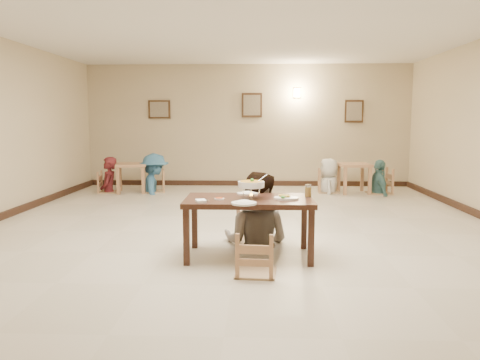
{
  "coord_description": "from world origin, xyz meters",
  "views": [
    {
      "loc": [
        0.25,
        -6.68,
        1.63
      ],
      "look_at": [
        0.02,
        -0.61,
        0.85
      ],
      "focal_mm": 35.0,
      "sensor_mm": 36.0,
      "label": 1
    }
  ],
  "objects_px": {
    "curry_warmer": "(251,185)",
    "bg_diner_d": "(380,160)",
    "main_table": "(249,205)",
    "bg_chair_rl": "(329,171)",
    "bg_table_right": "(354,169)",
    "bg_chair_rr": "(380,170)",
    "bg_diner_a": "(108,157)",
    "chair_far": "(254,207)",
    "bg_chair_lr": "(154,171)",
    "bg_diner_c": "(329,158)",
    "main_diner": "(257,172)",
    "drink_glass": "(308,191)",
    "bg_chair_ll": "(108,173)",
    "bg_diner_b": "(154,153)",
    "bg_table_left": "(131,169)",
    "chair_near": "(256,233)"
  },
  "relations": [
    {
      "from": "bg_chair_rr",
      "to": "bg_diner_a",
      "type": "bearing_deg",
      "value": -92.13
    },
    {
      "from": "drink_glass",
      "to": "bg_chair_ll",
      "type": "distance_m",
      "value": 6.23
    },
    {
      "from": "main_diner",
      "to": "bg_chair_rr",
      "type": "distance_m",
      "value": 5.16
    },
    {
      "from": "chair_far",
      "to": "bg_diner_a",
      "type": "xyz_separation_m",
      "value": [
        -3.34,
        4.21,
        0.34
      ]
    },
    {
      "from": "bg_table_left",
      "to": "bg_chair_ll",
      "type": "distance_m",
      "value": 0.52
    },
    {
      "from": "bg_chair_lr",
      "to": "curry_warmer",
      "type": "bearing_deg",
      "value": 10.82
    },
    {
      "from": "main_table",
      "to": "bg_chair_rr",
      "type": "relative_size",
      "value": 1.41
    },
    {
      "from": "drink_glass",
      "to": "bg_diner_c",
      "type": "relative_size",
      "value": 0.1
    },
    {
      "from": "main_table",
      "to": "bg_diner_c",
      "type": "distance_m",
      "value": 5.4
    },
    {
      "from": "bg_table_left",
      "to": "bg_diner_d",
      "type": "bearing_deg",
      "value": 0.13
    },
    {
      "from": "curry_warmer",
      "to": "bg_table_right",
      "type": "height_order",
      "value": "curry_warmer"
    },
    {
      "from": "main_table",
      "to": "bg_diner_a",
      "type": "relative_size",
      "value": 0.94
    },
    {
      "from": "bg_table_right",
      "to": "bg_diner_d",
      "type": "height_order",
      "value": "bg_diner_d"
    },
    {
      "from": "main_diner",
      "to": "bg_diner_d",
      "type": "height_order",
      "value": "main_diner"
    },
    {
      "from": "chair_far",
      "to": "bg_diner_d",
      "type": "bearing_deg",
      "value": 44.05
    },
    {
      "from": "bg_diner_a",
      "to": "bg_diner_b",
      "type": "bearing_deg",
      "value": 86.84
    },
    {
      "from": "curry_warmer",
      "to": "bg_chair_rl",
      "type": "distance_m",
      "value": 5.41
    },
    {
      "from": "main_table",
      "to": "bg_chair_rl",
      "type": "distance_m",
      "value": 5.4
    },
    {
      "from": "main_table",
      "to": "bg_diner_c",
      "type": "xyz_separation_m",
      "value": [
        1.72,
        5.12,
        0.15
      ]
    },
    {
      "from": "bg_chair_lr",
      "to": "bg_diner_d",
      "type": "distance_m",
      "value": 5.08
    },
    {
      "from": "bg_table_left",
      "to": "main_diner",
      "type": "bearing_deg",
      "value": -56.73
    },
    {
      "from": "bg_table_right",
      "to": "bg_diner_d",
      "type": "relative_size",
      "value": 0.47
    },
    {
      "from": "drink_glass",
      "to": "main_diner",
      "type": "bearing_deg",
      "value": 143.01
    },
    {
      "from": "bg_diner_c",
      "to": "drink_glass",
      "type": "bearing_deg",
      "value": -5.56
    },
    {
      "from": "curry_warmer",
      "to": "bg_diner_a",
      "type": "relative_size",
      "value": 0.22
    },
    {
      "from": "bg_chair_rl",
      "to": "main_table",
      "type": "bearing_deg",
      "value": 165.37
    },
    {
      "from": "curry_warmer",
      "to": "bg_chair_lr",
      "type": "distance_m",
      "value": 5.52
    },
    {
      "from": "main_table",
      "to": "chair_near",
      "type": "distance_m",
      "value": 0.68
    },
    {
      "from": "curry_warmer",
      "to": "bg_chair_ll",
      "type": "xyz_separation_m",
      "value": [
        -3.3,
        4.91,
        -0.42
      ]
    },
    {
      "from": "chair_near",
      "to": "bg_chair_lr",
      "type": "xyz_separation_m",
      "value": [
        -2.34,
        5.67,
        0.03
      ]
    },
    {
      "from": "chair_near",
      "to": "bg_table_left",
      "type": "height_order",
      "value": "chair_near"
    },
    {
      "from": "chair_near",
      "to": "bg_diner_b",
      "type": "distance_m",
      "value": 6.15
    },
    {
      "from": "chair_far",
      "to": "bg_chair_lr",
      "type": "distance_m",
      "value": 4.9
    },
    {
      "from": "bg_chair_rr",
      "to": "bg_diner_a",
      "type": "distance_m",
      "value": 6.1
    },
    {
      "from": "bg_chair_ll",
      "to": "main_diner",
      "type": "bearing_deg",
      "value": -148.19
    },
    {
      "from": "bg_diner_c",
      "to": "main_diner",
      "type": "bearing_deg",
      "value": -14.02
    },
    {
      "from": "curry_warmer",
      "to": "bg_diner_d",
      "type": "xyz_separation_m",
      "value": [
        2.79,
        4.97,
        -0.11
      ]
    },
    {
      "from": "bg_chair_ll",
      "to": "chair_far",
      "type": "bearing_deg",
      "value": -147.81
    },
    {
      "from": "bg_table_right",
      "to": "bg_chair_rr",
      "type": "distance_m",
      "value": 0.55
    },
    {
      "from": "chair_far",
      "to": "bg_diner_d",
      "type": "distance_m",
      "value": 5.09
    },
    {
      "from": "main_table",
      "to": "bg_diner_d",
      "type": "relative_size",
      "value": 0.99
    },
    {
      "from": "chair_far",
      "to": "main_diner",
      "type": "bearing_deg",
      "value": -86.37
    },
    {
      "from": "main_table",
      "to": "bg_diner_b",
      "type": "height_order",
      "value": "bg_diner_b"
    },
    {
      "from": "chair_near",
      "to": "bg_diner_d",
      "type": "bearing_deg",
      "value": -111.0
    },
    {
      "from": "bg_diner_a",
      "to": "main_diner",
      "type": "bearing_deg",
      "value": 28.96
    },
    {
      "from": "bg_table_right",
      "to": "main_table",
      "type": "bearing_deg",
      "value": -114.22
    },
    {
      "from": "main_diner",
      "to": "bg_chair_rr",
      "type": "bearing_deg",
      "value": -104.33
    },
    {
      "from": "chair_far",
      "to": "bg_chair_rl",
      "type": "height_order",
      "value": "bg_chair_rl"
    },
    {
      "from": "drink_glass",
      "to": "bg_diner_d",
      "type": "relative_size",
      "value": 0.1
    },
    {
      "from": "chair_far",
      "to": "bg_diner_c",
      "type": "height_order",
      "value": "bg_diner_c"
    }
  ]
}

